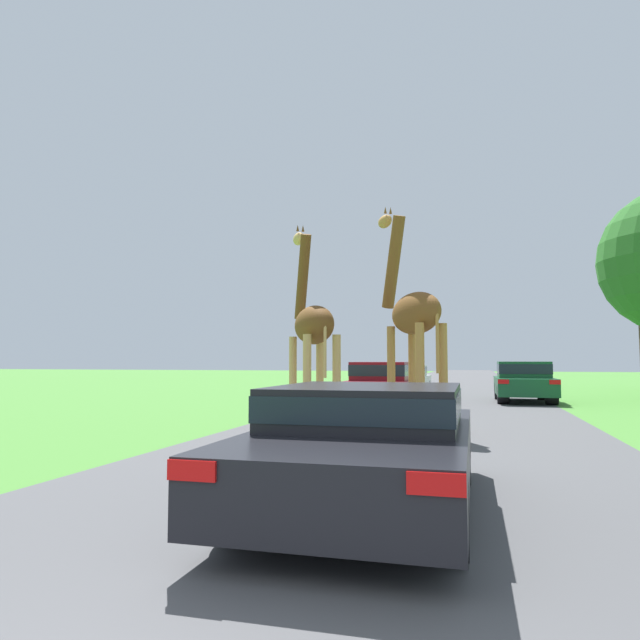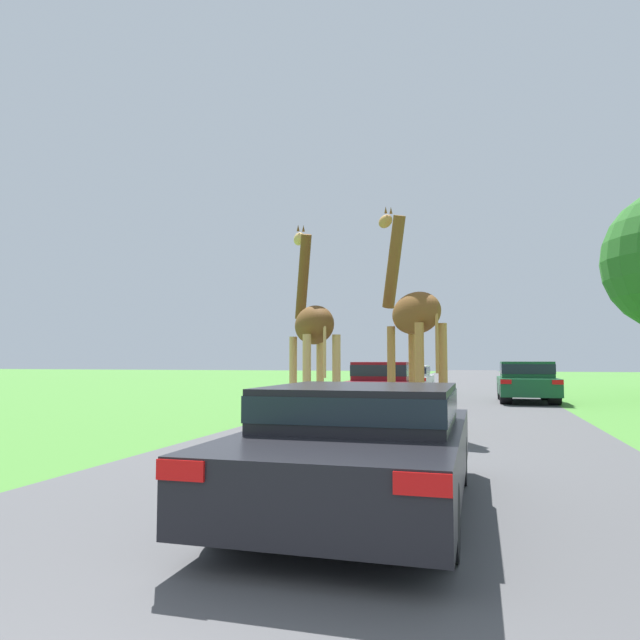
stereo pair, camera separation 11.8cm
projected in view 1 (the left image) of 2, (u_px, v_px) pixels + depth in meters
The scene contains 7 objects.
road at pixel (449, 389), 29.90m from camera, with size 7.76×120.00×0.00m.
giraffe_near_road at pixel (313, 329), 12.42m from camera, with size 1.75×2.47×4.75m.
giraffe_companion at pixel (412, 318), 11.99m from camera, with size 1.81×2.45×5.07m.
car_lead_maroon at pixel (369, 441), 5.84m from camera, with size 2.00×4.52×1.24m.
car_queue_right at pixel (405, 379), 24.97m from camera, with size 1.99×4.41×1.28m.
car_queue_left at pixel (382, 383), 18.72m from camera, with size 1.95×4.78×1.44m.
car_far_ahead at pixel (524, 381), 20.59m from camera, with size 1.95×4.02×1.45m.
Camera 1 is at (1.25, -0.81, 1.50)m, focal length 32.00 mm.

